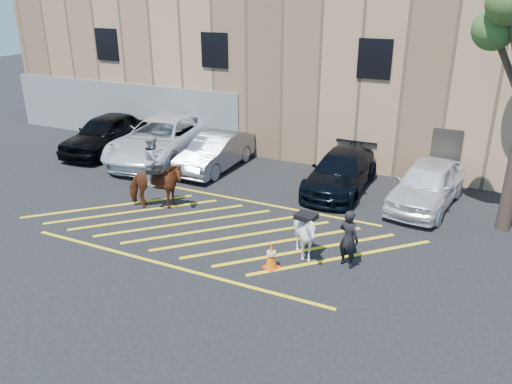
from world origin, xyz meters
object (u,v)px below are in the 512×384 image
at_px(mounted_bay, 155,180).
at_px(handler, 349,239).
at_px(saddled_white, 305,235).
at_px(car_black_suv, 106,133).
at_px(car_white_suv, 427,184).
at_px(car_white_pickup, 162,139).
at_px(traffic_cone, 271,256).
at_px(car_blue_suv, 341,172).
at_px(car_silver_sedan, 215,152).

bearing_deg(mounted_bay, handler, -7.87).
relative_size(mounted_bay, saddled_white, 1.80).
bearing_deg(saddled_white, car_black_suv, 154.95).
relative_size(car_black_suv, mounted_bay, 1.97).
xyz_separation_m(mounted_bay, saddled_white, (5.81, -1.07, -0.32)).
relative_size(car_white_suv, mounted_bay, 1.77).
height_order(car_black_suv, car_white_suv, car_black_suv).
height_order(car_white_pickup, traffic_cone, car_white_pickup).
xyz_separation_m(car_black_suv, saddled_white, (11.86, -5.54, -0.14)).
bearing_deg(traffic_cone, mounted_bay, 159.19).
xyz_separation_m(car_blue_suv, car_white_suv, (3.12, -0.22, 0.08)).
relative_size(handler, traffic_cone, 2.25).
bearing_deg(car_black_suv, handler, -27.13).
relative_size(car_white_pickup, car_silver_sedan, 1.44).
bearing_deg(car_white_pickup, saddled_white, -40.31).
bearing_deg(mounted_bay, car_silver_sedan, 93.08).
bearing_deg(car_black_suv, mounted_bay, -41.00).
distance_m(car_white_suv, traffic_cone, 6.98).
distance_m(car_blue_suv, car_white_suv, 3.13).
distance_m(car_white_pickup, car_white_suv, 11.41).
bearing_deg(car_blue_suv, car_white_suv, -4.73).
bearing_deg(handler, saddled_white, 25.22).
distance_m(car_white_suv, saddled_white, 5.88).
bearing_deg(mounted_bay, car_black_suv, 143.49).
height_order(car_silver_sedan, saddled_white, car_silver_sedan).
distance_m(saddled_white, traffic_cone, 1.16).
height_order(car_white_pickup, handler, car_white_pickup).
distance_m(car_blue_suv, mounted_bay, 6.86).
bearing_deg(car_black_suv, saddled_white, -29.54).
distance_m(car_black_suv, car_white_suv, 14.36).
bearing_deg(traffic_cone, car_black_suv, 150.15).
relative_size(car_white_pickup, car_blue_suv, 1.33).
xyz_separation_m(car_silver_sedan, handler, (7.25, -5.46, 0.08)).
xyz_separation_m(car_black_suv, car_blue_suv, (11.23, -0.00, -0.16)).
bearing_deg(car_white_suv, saddled_white, -107.44).
bearing_deg(car_white_suv, traffic_cone, -108.96).
xyz_separation_m(car_black_suv, car_white_pickup, (2.96, 0.23, 0.03)).
bearing_deg(car_blue_suv, car_black_suv, 179.29).
relative_size(car_white_pickup, traffic_cone, 8.88).
distance_m(car_white_pickup, traffic_cone, 10.64).
distance_m(handler, traffic_cone, 2.13).
xyz_separation_m(car_white_pickup, traffic_cone, (8.27, -6.67, -0.54)).
height_order(car_white_pickup, saddled_white, car_white_pickup).
relative_size(car_silver_sedan, car_blue_suv, 0.93).
bearing_deg(car_white_suv, car_silver_sedan, -173.89).
distance_m(car_black_suv, saddled_white, 13.09).
bearing_deg(saddled_white, traffic_cone, -124.85).
xyz_separation_m(car_white_pickup, car_white_suv, (11.40, -0.45, -0.12)).
bearing_deg(car_silver_sedan, car_white_pickup, 176.45).
height_order(car_white_pickup, car_blue_suv, car_white_pickup).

